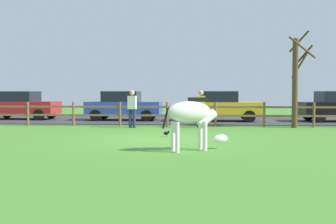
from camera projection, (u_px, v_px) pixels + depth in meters
ground_plane at (161, 139)px, 13.14m from camera, size 60.00×60.00×0.00m
parking_asphalt at (175, 120)px, 22.40m from camera, size 28.00×7.40×0.05m
paddock_fence at (167, 112)px, 18.10m from camera, size 21.81×0.11×1.11m
bare_tree at (296, 79)px, 17.41m from camera, size 1.22×1.51×4.26m
zebra at (192, 116)px, 10.51m from camera, size 1.79×1.09×1.41m
crow_on_grass at (166, 133)px, 13.93m from camera, size 0.21×0.10×0.20m
parked_car_red at (21, 105)px, 22.36m from camera, size 4.05×1.98×1.56m
parked_car_yellow at (221, 106)px, 20.88m from camera, size 4.02×1.92×1.56m
parked_car_blue at (124, 105)px, 21.58m from camera, size 4.05×1.97×1.56m
visitor_left_of_tree at (201, 107)px, 17.37m from camera, size 0.37×0.23×1.64m
visitor_right_of_tree at (132, 107)px, 17.42m from camera, size 0.38×0.26×1.64m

